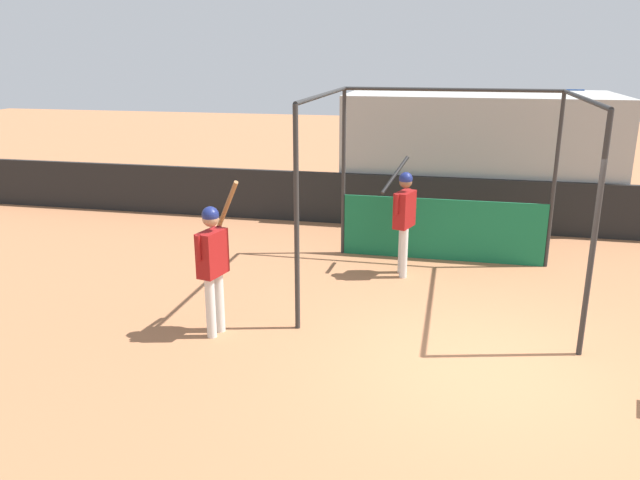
# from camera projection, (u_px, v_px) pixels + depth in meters

# --- Properties ---
(ground_plane) EXTENTS (60.00, 60.00, 0.00)m
(ground_plane) POSITION_uv_depth(u_px,v_px,m) (482.00, 367.00, 7.60)
(ground_plane) COLOR #9E6642
(outfield_wall) EXTENTS (24.00, 0.12, 1.13)m
(outfield_wall) POSITION_uv_depth(u_px,v_px,m) (476.00, 205.00, 13.20)
(outfield_wall) COLOR black
(outfield_wall) RESTS_ON ground
(bleacher_section) EXTENTS (5.95, 3.20, 2.81)m
(bleacher_section) POSITION_uv_depth(u_px,v_px,m) (477.00, 154.00, 14.51)
(bleacher_section) COLOR #9E9E99
(bleacher_section) RESTS_ON ground
(batting_cage) EXTENTS (3.76, 3.53, 3.09)m
(batting_cage) POSITION_uv_depth(u_px,v_px,m) (443.00, 200.00, 10.52)
(batting_cage) COLOR #282828
(batting_cage) RESTS_ON ground
(player_batter) EXTENTS (0.60, 0.98, 1.95)m
(player_batter) POSITION_uv_depth(u_px,v_px,m) (404.00, 213.00, 10.43)
(player_batter) COLOR silver
(player_batter) RESTS_ON ground
(player_waiting) EXTENTS (0.49, 0.82, 2.09)m
(player_waiting) POSITION_uv_depth(u_px,v_px,m) (213.00, 258.00, 8.19)
(player_waiting) COLOR silver
(player_waiting) RESTS_ON ground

